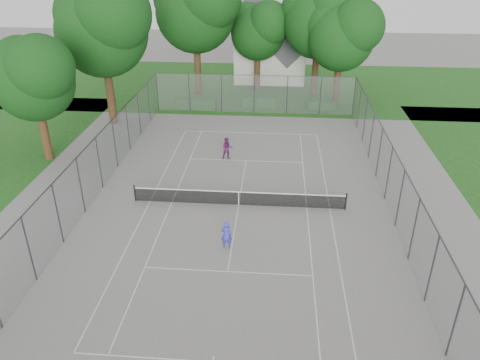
# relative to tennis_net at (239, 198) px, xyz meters

# --- Properties ---
(ground) EXTENTS (120.00, 120.00, 0.00)m
(ground) POSITION_rel_tennis_net_xyz_m (0.00, 0.00, -0.51)
(ground) COLOR slate
(ground) RESTS_ON ground
(grass_far) EXTENTS (60.00, 20.00, 0.00)m
(grass_far) POSITION_rel_tennis_net_xyz_m (0.00, 26.00, -0.51)
(grass_far) COLOR #1B4D16
(grass_far) RESTS_ON ground
(court_markings) EXTENTS (11.03, 23.83, 0.01)m
(court_markings) POSITION_rel_tennis_net_xyz_m (0.00, 0.00, -0.50)
(court_markings) COLOR silver
(court_markings) RESTS_ON ground
(tennis_net) EXTENTS (12.87, 0.10, 1.10)m
(tennis_net) POSITION_rel_tennis_net_xyz_m (0.00, 0.00, 0.00)
(tennis_net) COLOR black
(tennis_net) RESTS_ON ground
(perimeter_fence) EXTENTS (18.08, 34.08, 3.52)m
(perimeter_fence) POSITION_rel_tennis_net_xyz_m (0.00, 0.00, 1.30)
(perimeter_fence) COLOR #38383D
(perimeter_fence) RESTS_ON ground
(tree_far_left) EXTENTS (8.78, 8.02, 12.62)m
(tree_far_left) POSITION_rel_tennis_net_xyz_m (-5.91, 22.19, 8.17)
(tree_far_left) COLOR #3C2616
(tree_far_left) RESTS_ON ground
(tree_far_midleft) EXTENTS (6.35, 5.80, 9.13)m
(tree_far_midleft) POSITION_rel_tennis_net_xyz_m (-0.02, 24.63, 5.76)
(tree_far_midleft) COLOR #3C2616
(tree_far_midleft) RESTS_ON ground
(tree_far_midright) EXTENTS (7.78, 7.10, 11.18)m
(tree_far_midright) POSITION_rel_tennis_net_xyz_m (5.92, 22.78, 7.18)
(tree_far_midright) COLOR #3C2616
(tree_far_midright) RESTS_ON ground
(tree_far_right) EXTENTS (6.89, 6.29, 9.91)m
(tree_far_right) POSITION_rel_tennis_net_xyz_m (7.81, 19.81, 6.30)
(tree_far_right) COLOR #3C2616
(tree_far_right) RESTS_ON ground
(tree_side_back) EXTENTS (8.48, 7.75, 12.19)m
(tree_side_back) POSITION_rel_tennis_net_xyz_m (-12.03, 13.30, 7.87)
(tree_side_back) COLOR #3C2616
(tree_side_back) RESTS_ON ground
(tree_side_front) EXTENTS (6.33, 5.78, 9.09)m
(tree_side_front) POSITION_rel_tennis_net_xyz_m (-14.38, 5.57, 5.73)
(tree_side_front) COLOR #3C2616
(tree_side_front) RESTS_ON ground
(hedge_left) EXTENTS (3.91, 1.17, 0.98)m
(hedge_left) POSITION_rel_tennis_net_xyz_m (-5.61, 17.73, -0.02)
(hedge_left) COLOR #184415
(hedge_left) RESTS_ON ground
(hedge_mid) EXTENTS (3.13, 0.89, 0.98)m
(hedge_mid) POSITION_rel_tennis_net_xyz_m (0.43, 18.66, -0.02)
(hedge_mid) COLOR #184415
(hedge_mid) RESTS_ON ground
(hedge_right) EXTENTS (2.61, 0.96, 0.78)m
(hedge_right) POSITION_rel_tennis_net_xyz_m (6.33, 18.60, -0.12)
(hedge_right) COLOR #184415
(hedge_right) RESTS_ON ground
(house) EXTENTS (7.67, 5.95, 9.55)m
(house) POSITION_rel_tennis_net_xyz_m (1.14, 28.77, 3.33)
(house) COLOR silver
(house) RESTS_ON ground
(girl_player) EXTENTS (0.61, 0.44, 1.57)m
(girl_player) POSITION_rel_tennis_net_xyz_m (-0.27, -4.39, 0.27)
(girl_player) COLOR #363ACD
(girl_player) RESTS_ON ground
(woman_player) EXTENTS (0.91, 0.77, 1.67)m
(woman_player) POSITION_rel_tennis_net_xyz_m (-1.39, 6.58, 0.32)
(woman_player) COLOR #642158
(woman_player) RESTS_ON ground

